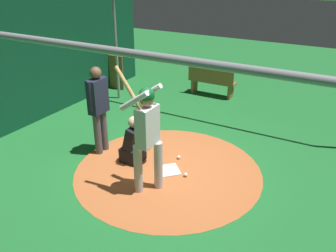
{
  "coord_description": "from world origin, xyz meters",
  "views": [
    {
      "loc": [
        2.84,
        -5.05,
        3.67
      ],
      "look_at": [
        0.0,
        0.0,
        0.95
      ],
      "focal_mm": 37.85,
      "sensor_mm": 36.0,
      "label": 1
    }
  ],
  "objects_px": {
    "bench": "(212,81)",
    "baseball_1": "(179,157)",
    "batter": "(147,130)",
    "bat_rack": "(114,73)",
    "baseball_0": "(186,175)",
    "catcher": "(134,144)",
    "home_plate": "(168,170)",
    "umpire": "(98,105)"
  },
  "relations": [
    {
      "from": "baseball_1",
      "to": "baseball_0",
      "type": "bearing_deg",
      "value": -51.15
    },
    {
      "from": "umpire",
      "to": "baseball_0",
      "type": "distance_m",
      "value": 2.22
    },
    {
      "from": "home_plate",
      "to": "batter",
      "type": "relative_size",
      "value": 0.19
    },
    {
      "from": "bench",
      "to": "baseball_1",
      "type": "bearing_deg",
      "value": -76.49
    },
    {
      "from": "bench",
      "to": "baseball_0",
      "type": "distance_m",
      "value": 4.53
    },
    {
      "from": "home_plate",
      "to": "catcher",
      "type": "bearing_deg",
      "value": -179.23
    },
    {
      "from": "batter",
      "to": "bench",
      "type": "height_order",
      "value": "batter"
    },
    {
      "from": "batter",
      "to": "umpire",
      "type": "bearing_deg",
      "value": 156.65
    },
    {
      "from": "bat_rack",
      "to": "bench",
      "type": "relative_size",
      "value": 0.75
    },
    {
      "from": "bat_rack",
      "to": "baseball_0",
      "type": "bearing_deg",
      "value": -39.05
    },
    {
      "from": "batter",
      "to": "bat_rack",
      "type": "bearing_deg",
      "value": 133.07
    },
    {
      "from": "batter",
      "to": "catcher",
      "type": "bearing_deg",
      "value": 137.7
    },
    {
      "from": "bench",
      "to": "baseball_1",
      "type": "relative_size",
      "value": 19.02
    },
    {
      "from": "bench",
      "to": "baseball_1",
      "type": "xyz_separation_m",
      "value": [
        0.91,
        -3.8,
        -0.39
      ]
    },
    {
      "from": "umpire",
      "to": "bat_rack",
      "type": "bearing_deg",
      "value": 123.41
    },
    {
      "from": "bat_rack",
      "to": "baseball_0",
      "type": "xyz_separation_m",
      "value": [
        4.24,
        -3.44,
        -0.44
      ]
    },
    {
      "from": "batter",
      "to": "home_plate",
      "type": "bearing_deg",
      "value": 88.62
    },
    {
      "from": "home_plate",
      "to": "baseball_1",
      "type": "relative_size",
      "value": 5.68
    },
    {
      "from": "bench",
      "to": "baseball_0",
      "type": "xyz_separation_m",
      "value": [
        1.32,
        -4.31,
        -0.39
      ]
    },
    {
      "from": "catcher",
      "to": "bench",
      "type": "distance_m",
      "value": 4.31
    },
    {
      "from": "bat_rack",
      "to": "baseball_1",
      "type": "bearing_deg",
      "value": -37.41
    },
    {
      "from": "home_plate",
      "to": "baseball_0",
      "type": "relative_size",
      "value": 5.68
    },
    {
      "from": "catcher",
      "to": "bat_rack",
      "type": "height_order",
      "value": "bat_rack"
    },
    {
      "from": "home_plate",
      "to": "umpire",
      "type": "bearing_deg",
      "value": -179.95
    },
    {
      "from": "catcher",
      "to": "baseball_1",
      "type": "xyz_separation_m",
      "value": [
        0.73,
        0.5,
        -0.35
      ]
    },
    {
      "from": "batter",
      "to": "baseball_1",
      "type": "relative_size",
      "value": 29.84
    },
    {
      "from": "batter",
      "to": "baseball_1",
      "type": "height_order",
      "value": "batter"
    },
    {
      "from": "batter",
      "to": "bench",
      "type": "xyz_separation_m",
      "value": [
        -0.92,
        4.98,
        -0.73
      ]
    },
    {
      "from": "batter",
      "to": "baseball_1",
      "type": "distance_m",
      "value": 1.62
    },
    {
      "from": "catcher",
      "to": "bat_rack",
      "type": "relative_size",
      "value": 0.94
    },
    {
      "from": "bat_rack",
      "to": "catcher",
      "type": "bearing_deg",
      "value": -47.93
    },
    {
      "from": "umpire",
      "to": "baseball_0",
      "type": "xyz_separation_m",
      "value": [
        1.98,
        -0.02,
        -0.99
      ]
    },
    {
      "from": "baseball_0",
      "to": "baseball_1",
      "type": "height_order",
      "value": "same"
    },
    {
      "from": "bat_rack",
      "to": "baseball_1",
      "type": "distance_m",
      "value": 4.85
    },
    {
      "from": "bat_rack",
      "to": "baseball_0",
      "type": "height_order",
      "value": "bat_rack"
    },
    {
      "from": "umpire",
      "to": "baseball_0",
      "type": "height_order",
      "value": "umpire"
    },
    {
      "from": "home_plate",
      "to": "baseball_1",
      "type": "height_order",
      "value": "baseball_1"
    },
    {
      "from": "umpire",
      "to": "baseball_1",
      "type": "xyz_separation_m",
      "value": [
        1.57,
        0.5,
        -0.99
      ]
    },
    {
      "from": "home_plate",
      "to": "bench",
      "type": "distance_m",
      "value": 4.41
    },
    {
      "from": "home_plate",
      "to": "baseball_0",
      "type": "height_order",
      "value": "baseball_0"
    },
    {
      "from": "bench",
      "to": "catcher",
      "type": "bearing_deg",
      "value": -87.59
    },
    {
      "from": "umpire",
      "to": "home_plate",
      "type": "bearing_deg",
      "value": 0.05
    }
  ]
}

